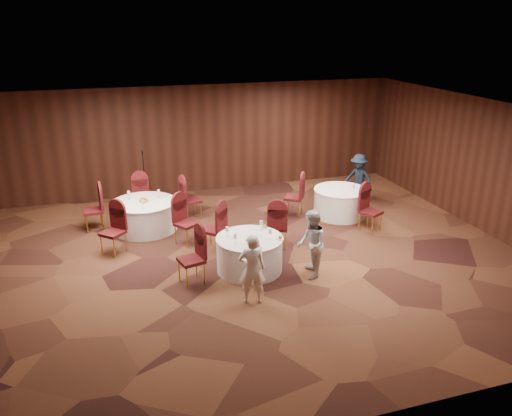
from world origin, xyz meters
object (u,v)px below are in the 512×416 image
object	(u,v)px
table_left	(145,215)
woman_b	(311,244)
woman_a	(252,269)
man_c	(358,178)
table_main	(250,254)
table_right	(340,202)
mic_stand	(146,194)

from	to	relation	value
table_left	woman_b	xyz separation A→B (m)	(3.00, -3.49, 0.34)
woman_a	man_c	xyz separation A→B (m)	(4.49, 4.35, 0.02)
table_main	table_left	xyz separation A→B (m)	(-1.88, 2.86, 0.00)
table_left	woman_b	world-z (taller)	woman_b
woman_b	man_c	bearing A→B (deg)	157.06
table_right	man_c	bearing A→B (deg)	40.32
mic_stand	woman_a	distance (m)	5.59
mic_stand	man_c	bearing A→B (deg)	-10.14
woman_a	mic_stand	bearing A→B (deg)	-64.66
woman_b	man_c	xyz separation A→B (m)	(3.05, 3.73, -0.01)
woman_a	man_c	world-z (taller)	man_c
table_right	woman_b	size ratio (longest dim) A/B	0.99
woman_a	table_main	bearing A→B (deg)	-93.62
table_main	table_left	distance (m)	3.43
table_main	mic_stand	world-z (taller)	mic_stand
table_right	woman_b	distance (m)	3.61
table_right	woman_b	xyz separation A→B (m)	(-2.10, -2.92, 0.34)
table_left	table_right	xyz separation A→B (m)	(5.09, -0.57, 0.00)
table_main	mic_stand	size ratio (longest dim) A/B	0.82
table_left	mic_stand	size ratio (longest dim) A/B	0.94
table_main	table_left	size ratio (longest dim) A/B	0.87
mic_stand	man_c	xyz separation A→B (m)	(5.89, -1.05, 0.21)
man_c	woman_b	bearing A→B (deg)	-70.63
table_left	table_right	world-z (taller)	same
woman_a	man_c	distance (m)	6.25
table_right	woman_a	xyz separation A→B (m)	(-3.53, -3.54, 0.31)
woman_a	woman_b	distance (m)	1.56
table_left	woman_a	xyz separation A→B (m)	(1.56, -4.11, 0.31)
table_main	table_right	size ratio (longest dim) A/B	0.98
man_c	woman_a	bearing A→B (deg)	-77.20
table_right	mic_stand	world-z (taller)	mic_stand
table_main	man_c	size ratio (longest dim) A/B	0.98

